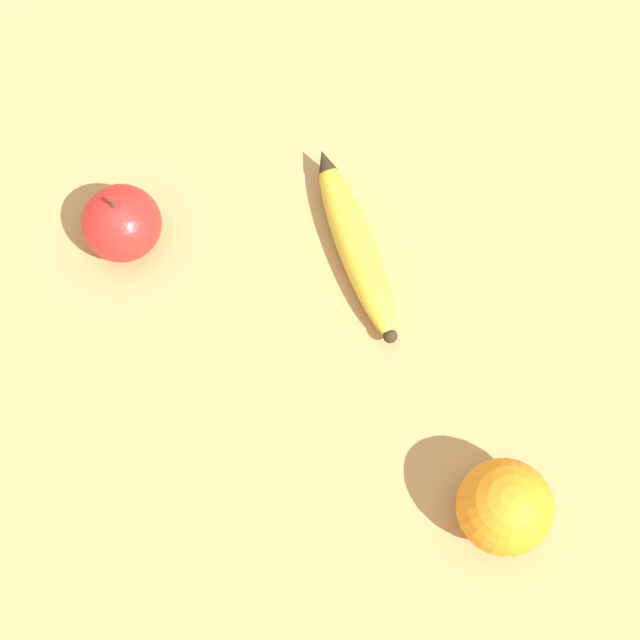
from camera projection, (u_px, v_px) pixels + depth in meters
ground_plane at (326, 398)px, 0.85m from camera, size 3.00×3.00×0.00m
banana at (355, 244)px, 0.89m from camera, size 0.22×0.07×0.04m
orange at (504, 507)px, 0.77m from camera, size 0.08×0.08×0.08m
apple at (121, 223)px, 0.88m from camera, size 0.08×0.08×0.08m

